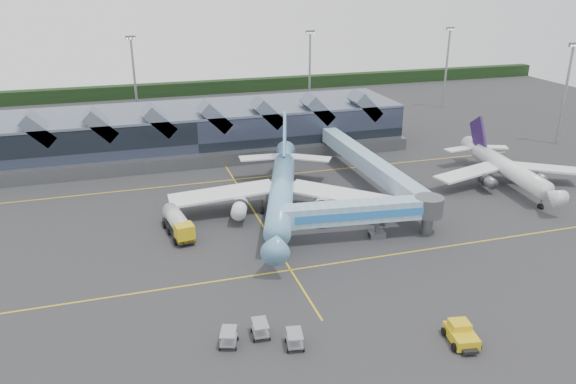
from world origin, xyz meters
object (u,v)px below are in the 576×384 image
object	(u,v)px
jet_bridge	(371,212)
pushback_tug	(461,334)
main_airliner	(282,190)
fuel_truck	(177,222)
regional_jet	(506,167)

from	to	relation	value
jet_bridge	pushback_tug	bearing A→B (deg)	-86.73
main_airliner	fuel_truck	world-z (taller)	main_airliner
regional_jet	pushback_tug	distance (m)	51.71
jet_bridge	pushback_tug	xyz separation A→B (m)	(-1.38, -25.69, -3.18)
main_airliner	pushback_tug	xyz separation A→B (m)	(8.44, -38.13, -3.08)
main_airliner	pushback_tug	size ratio (longest dim) A/B	8.37
main_airliner	regional_jet	size ratio (longest dim) A/B	1.34
regional_jet	fuel_truck	bearing A→B (deg)	-169.95
main_airliner	pushback_tug	distance (m)	39.18
main_airliner	jet_bridge	world-z (taller)	main_airliner
main_airliner	regional_jet	distance (m)	42.62
main_airliner	jet_bridge	size ratio (longest dim) A/B	1.66
jet_bridge	pushback_tug	world-z (taller)	jet_bridge
fuel_truck	pushback_tug	size ratio (longest dim) A/B	2.11
main_airliner	fuel_truck	size ratio (longest dim) A/B	3.96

